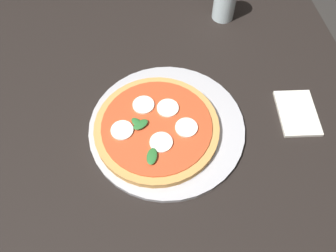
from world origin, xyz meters
TOP-DOWN VIEW (x-y plane):
  - ground_plane at (0.00, 0.00)m, footprint 6.00×6.00m
  - dining_table at (0.00, 0.00)m, footprint 1.29×1.14m
  - serving_tray at (-0.07, 0.06)m, footprint 0.36×0.36m
  - pizza at (-0.07, 0.04)m, footprint 0.29×0.29m
  - napkin at (-0.07, 0.38)m, footprint 0.14×0.10m
  - glass_cup at (-0.43, 0.28)m, footprint 0.06×0.06m

SIDE VIEW (x-z plane):
  - ground_plane at x=0.00m, z-range 0.00..0.00m
  - dining_table at x=0.00m, z-range 0.27..0.97m
  - napkin at x=-0.07m, z-range 0.70..0.71m
  - serving_tray at x=-0.07m, z-range 0.70..0.71m
  - pizza at x=-0.07m, z-range 0.71..0.74m
  - glass_cup at x=-0.43m, z-range 0.70..0.82m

